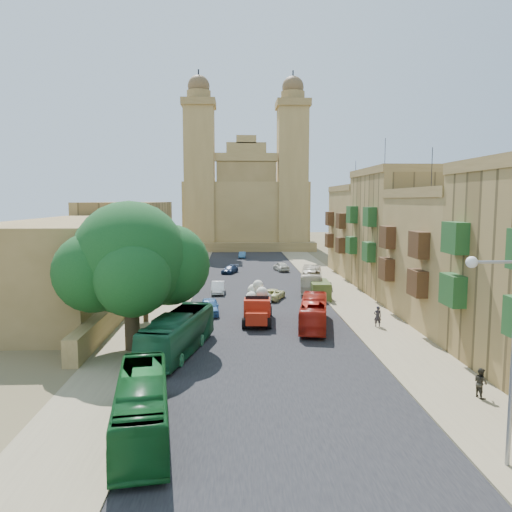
{
  "coord_description": "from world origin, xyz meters",
  "views": [
    {
      "loc": [
        -2.39,
        -29.99,
        10.29
      ],
      "look_at": [
        0.0,
        26.0,
        4.0
      ],
      "focal_mm": 35.0,
      "sensor_mm": 36.0,
      "label": 1
    }
  ],
  "objects": [
    {
      "name": "streetlamp",
      "position": [
        7.72,
        -12.0,
        5.2
      ],
      "size": [
        2.11,
        0.44,
        8.22
      ],
      "color": "gray",
      "rests_on": "ground"
    },
    {
      "name": "west_building_low",
      "position": [
        -18.0,
        18.0,
        4.2
      ],
      "size": [
        10.0,
        28.0,
        8.4
      ],
      "primitive_type": "cube",
      "color": "olive",
      "rests_on": "ground"
    },
    {
      "name": "pedestrian_b",
      "position": [
        10.43,
        -5.35,
        0.79
      ],
      "size": [
        0.77,
        0.89,
        1.58
      ],
      "primitive_type": "imported",
      "rotation": [
        0.0,
        0.0,
        1.81
      ],
      "color": "#2E2B22",
      "rests_on": "ground"
    },
    {
      "name": "bus_red_east",
      "position": [
        4.0,
        9.51,
        1.2
      ],
      "size": [
        3.56,
        8.86,
        2.41
      ],
      "primitive_type": "imported",
      "rotation": [
        0.0,
        0.0,
        2.96
      ],
      "color": "#B52215",
      "rests_on": "ground"
    },
    {
      "name": "townhouse_d",
      "position": [
        15.95,
        39.0,
        6.16
      ],
      "size": [
        9.0,
        14.0,
        15.9
      ],
      "color": "olive",
      "rests_on": "ground"
    },
    {
      "name": "pedestrian_a",
      "position": [
        9.23,
        9.4,
        0.85
      ],
      "size": [
        0.63,
        0.41,
        1.71
      ],
      "primitive_type": "imported",
      "rotation": [
        0.0,
        0.0,
        3.15
      ],
      "color": "black",
      "rests_on": "ground"
    },
    {
      "name": "car_dkblue",
      "position": [
        -3.11,
        39.81,
        0.54
      ],
      "size": [
        2.75,
        4.03,
        1.08
      ],
      "primitive_type": "imported",
      "rotation": [
        0.0,
        0.0,
        -0.37
      ],
      "color": "#122342",
      "rests_on": "ground"
    },
    {
      "name": "street_tree_d",
      "position": [
        -10.0,
        48.0,
        3.1
      ],
      "size": [
        3.02,
        3.02,
        4.64
      ],
      "color": "#372A1B",
      "rests_on": "ground"
    },
    {
      "name": "kerb_east",
      "position": [
        7.0,
        30.0,
        0.06
      ],
      "size": [
        0.25,
        140.0,
        0.12
      ],
      "primitive_type": "cube",
      "color": "#837556",
      "rests_on": "ground"
    },
    {
      "name": "ground",
      "position": [
        0.0,
        0.0,
        0.0
      ],
      "size": [
        260.0,
        260.0,
        0.0
      ],
      "primitive_type": "plane",
      "color": "brown"
    },
    {
      "name": "bus_green_north",
      "position": [
        -6.24,
        2.92,
        1.38
      ],
      "size": [
        4.42,
        10.19,
        2.76
      ],
      "primitive_type": "imported",
      "rotation": [
        0.0,
        0.0,
        -0.22
      ],
      "color": "#1D6039",
      "rests_on": "ground"
    },
    {
      "name": "car_white_b",
      "position": [
        4.35,
        41.85,
        0.66
      ],
      "size": [
        2.41,
        4.15,
        1.33
      ],
      "primitive_type": "imported",
      "rotation": [
        0.0,
        0.0,
        3.37
      ],
      "color": "beige",
      "rests_on": "ground"
    },
    {
      "name": "olive_pickup",
      "position": [
        6.5,
        21.33,
        0.89
      ],
      "size": [
        2.18,
        4.48,
        1.82
      ],
      "color": "#42511E",
      "rests_on": "ground"
    },
    {
      "name": "bus_green_south",
      "position": [
        -6.5,
        -8.79,
        1.29
      ],
      "size": [
        3.56,
        9.49,
        2.58
      ],
      "primitive_type": "imported",
      "rotation": [
        0.0,
        0.0,
        0.15
      ],
      "color": "#104F1E",
      "rests_on": "ground"
    },
    {
      "name": "car_blue_b",
      "position": [
        -1.07,
        58.65,
        0.54
      ],
      "size": [
        1.39,
        3.35,
        1.08
      ],
      "primitive_type": "imported",
      "rotation": [
        0.0,
        0.0,
        -0.08
      ],
      "color": "teal",
      "rests_on": "ground"
    },
    {
      "name": "car_cream",
      "position": [
        1.57,
        20.99,
        0.56
      ],
      "size": [
        3.16,
        4.43,
        1.12
      ],
      "primitive_type": "imported",
      "rotation": [
        0.0,
        0.0,
        2.78
      ],
      "color": "beige",
      "rests_on": "ground"
    },
    {
      "name": "bus_cream_east",
      "position": [
        6.33,
        25.83,
        1.3
      ],
      "size": [
        3.67,
        9.6,
        2.61
      ],
      "primitive_type": "imported",
      "rotation": [
        0.0,
        0.0,
        2.98
      ],
      "color": "beige",
      "rests_on": "ground"
    },
    {
      "name": "car_white_a",
      "position": [
        -4.27,
        24.57,
        0.66
      ],
      "size": [
        1.4,
        4.0,
        1.32
      ],
      "primitive_type": "imported",
      "rotation": [
        0.0,
        0.0,
        0.0
      ],
      "color": "silver",
      "rests_on": "ground"
    },
    {
      "name": "pedestrian_c",
      "position": [
        7.5,
        20.8,
        0.91
      ],
      "size": [
        0.76,
        1.15,
        1.81
      ],
      "primitive_type": "imported",
      "rotation": [
        0.0,
        0.0,
        5.04
      ],
      "color": "#303031",
      "rests_on": "ground"
    },
    {
      "name": "sidewalk_west",
      "position": [
        -9.5,
        30.0,
        0.01
      ],
      "size": [
        5.0,
        140.0,
        0.01
      ],
      "primitive_type": "cube",
      "color": "#837556",
      "rests_on": "ground"
    },
    {
      "name": "west_wall",
      "position": [
        -12.5,
        20.0,
        0.9
      ],
      "size": [
        1.0,
        40.0,
        1.8
      ],
      "primitive_type": "cube",
      "color": "olive",
      "rests_on": "ground"
    },
    {
      "name": "townhouse_c",
      "position": [
        15.95,
        25.0,
        6.91
      ],
      "size": [
        9.0,
        14.0,
        17.4
      ],
      "color": "olive",
      "rests_on": "ground"
    },
    {
      "name": "townhouse_b",
      "position": [
        15.95,
        11.0,
        5.66
      ],
      "size": [
        9.0,
        14.0,
        14.9
      ],
      "color": "olive",
      "rests_on": "ground"
    },
    {
      "name": "sidewalk_east",
      "position": [
        9.5,
        30.0,
        0.01
      ],
      "size": [
        5.0,
        140.0,
        0.01
      ],
      "primitive_type": "cube",
      "color": "#837556",
      "rests_on": "ground"
    },
    {
      "name": "street_tree_c",
      "position": [
        -10.0,
        36.0,
        2.88
      ],
      "size": [
        2.81,
        2.81,
        4.32
      ],
      "color": "#372A1B",
      "rests_on": "ground"
    },
    {
      "name": "street_tree_b",
      "position": [
        -10.0,
        24.0,
        3.54
      ],
      "size": [
        3.44,
        3.44,
        5.29
      ],
      "color": "#372A1B",
      "rests_on": "ground"
    },
    {
      "name": "west_building_mid",
      "position": [
        -18.0,
        44.0,
        5.0
      ],
      "size": [
        10.0,
        22.0,
        10.0
      ],
      "primitive_type": "cube",
      "color": "olive",
      "rests_on": "ground"
    },
    {
      "name": "road_surface",
      "position": [
        0.0,
        30.0,
        0.01
      ],
      "size": [
        14.0,
        140.0,
        0.01
      ],
      "primitive_type": "cube",
      "color": "black",
      "rests_on": "ground"
    },
    {
      "name": "church",
      "position": [
        -0.0,
        78.61,
        9.52
      ],
      "size": [
        28.0,
        22.5,
        36.3
      ],
      "color": "olive",
      "rests_on": "ground"
    },
    {
      "name": "car_blue_a",
      "position": [
        -4.71,
        14.48,
        0.71
      ],
      "size": [
        1.92,
        4.26,
        1.42
      ],
      "primitive_type": "imported",
      "rotation": [
        0.0,
        0.0,
        0.06
      ],
      "color": "#3C72B2",
      "rests_on": "ground"
    },
    {
      "name": "street_tree_a",
      "position": [
        -10.0,
        12.0,
        3.29
      ],
      "size": [
        3.2,
        3.2,
        4.91
      ],
      "color": "#372A1B",
      "rests_on": "ground"
    },
    {
      "name": "ficus_tree",
      "position": [
        -9.41,
        4.01,
        6.07
      ],
      "size": [
        10.26,
        9.44,
        10.26
      ],
      "color": "#372A1B",
      "rests_on": "ground"
    },
    {
      "name": "red_truck",
      "position": [
        -0.49,
        11.3,
        1.53
      ],
      "size": [
        2.78,
        6.11,
        3.48
      ],
      "color": "#B3210D",
      "rests_on": "ground"
    },
    {
      "name": "kerb_west",
      "position": [
        -7.0,
        30.0,
        0.06
      ],
      "size": [
        0.25,
        140.0,
        0.12
      ],
      "primitive_type": "cube",
      "color": "#837556",
      "rests_on": "ground"
    }
  ]
}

